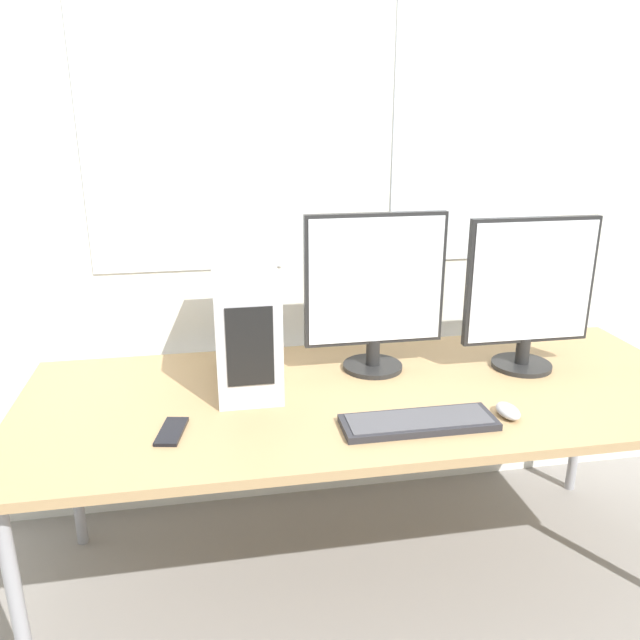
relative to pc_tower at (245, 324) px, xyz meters
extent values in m
cube|color=silver|center=(0.38, 0.43, 0.44)|extent=(8.00, 0.06, 2.70)
cube|color=white|center=(-0.17, 0.40, 0.63)|extent=(0.68, 0.01, 1.07)
cube|color=white|center=(0.93, 0.40, 0.63)|extent=(0.68, 0.01, 1.07)
cube|color=tan|center=(0.38, -0.14, -0.21)|extent=(2.18, 0.88, 0.03)
cylinder|color=#99999E|center=(-0.63, -0.50, -0.57)|extent=(0.04, 0.04, 0.68)
cylinder|color=#99999E|center=(-0.63, 0.22, -0.57)|extent=(0.04, 0.04, 0.68)
cylinder|color=#99999E|center=(1.39, 0.22, -0.57)|extent=(0.04, 0.04, 0.68)
cube|color=silver|center=(0.00, 0.00, 0.00)|extent=(0.19, 0.41, 0.40)
cube|color=black|center=(0.00, -0.21, 0.00)|extent=(0.14, 0.00, 0.24)
cylinder|color=black|center=(0.43, 0.04, -0.19)|extent=(0.20, 0.20, 0.02)
cylinder|color=black|center=(0.43, 0.04, -0.14)|extent=(0.05, 0.05, 0.09)
cube|color=black|center=(0.43, 0.04, 0.12)|extent=(0.47, 0.03, 0.44)
cube|color=white|center=(0.43, 0.02, 0.12)|extent=(0.45, 0.00, 0.42)
cylinder|color=black|center=(0.95, -0.04, -0.19)|extent=(0.20, 0.20, 0.02)
cylinder|color=black|center=(0.95, -0.04, -0.14)|extent=(0.05, 0.05, 0.09)
cube|color=black|center=(0.95, -0.04, 0.11)|extent=(0.45, 0.03, 0.43)
cube|color=white|center=(0.95, -0.06, 0.11)|extent=(0.42, 0.00, 0.40)
cube|color=#28282D|center=(0.45, -0.39, -0.19)|extent=(0.44, 0.14, 0.02)
cube|color=#47474C|center=(0.45, -0.39, -0.18)|extent=(0.40, 0.12, 0.00)
ellipsoid|color=#B2B2B7|center=(0.73, -0.38, -0.18)|extent=(0.06, 0.10, 0.03)
cube|color=black|center=(-0.23, -0.31, -0.19)|extent=(0.09, 0.16, 0.01)
camera|label=1|loc=(-0.10, -1.89, 0.64)|focal=35.00mm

